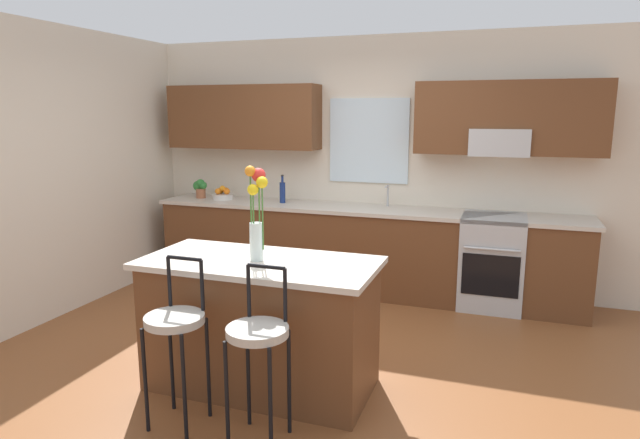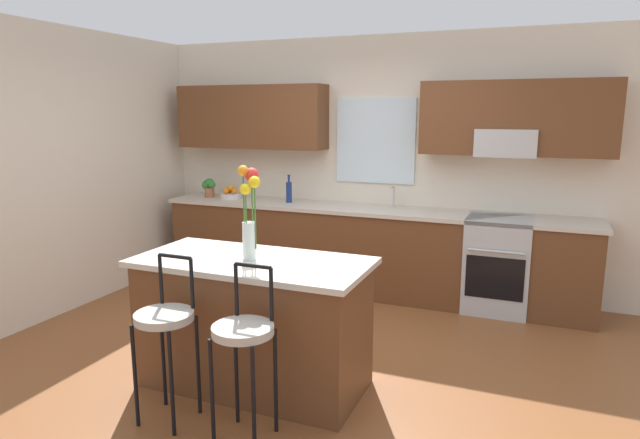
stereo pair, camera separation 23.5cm
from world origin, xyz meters
name	(u,v)px [view 2 (the right image)]	position (x,y,z in m)	size (l,w,h in m)	color
ground_plane	(300,355)	(0.00, 0.00, 0.00)	(14.00, 14.00, 0.00)	brown
wall_left	(73,170)	(-2.56, 0.30, 1.35)	(0.12, 4.60, 2.70)	beige
back_wall_assembly	(377,149)	(0.03, 1.98, 1.51)	(5.60, 0.50, 2.70)	beige
counter_run	(366,250)	(0.00, 1.70, 0.47)	(4.56, 0.64, 0.92)	brown
sink_faucet	(393,194)	(0.25, 1.84, 1.06)	(0.02, 0.13, 0.23)	#B7BABC
oven_range	(497,264)	(1.35, 1.68, 0.46)	(0.60, 0.64, 0.92)	#B7BABC
kitchen_island	(254,322)	(-0.11, -0.55, 0.46)	(1.62, 0.78, 0.92)	brown
bar_stool_near	(165,324)	(-0.38, -1.15, 0.64)	(0.36, 0.36, 1.04)	black
bar_stool_middle	(244,338)	(0.17, -1.15, 0.64)	(0.36, 0.36, 1.04)	black
flower_vase	(249,210)	(-0.12, -0.55, 1.26)	(0.16, 0.16, 0.64)	silver
fruit_bowl_oranges	(231,194)	(-1.64, 1.70, 0.97)	(0.24, 0.24, 0.16)	silver
bottle_olive_oil	(289,191)	(-0.90, 1.70, 1.04)	(0.06, 0.06, 0.31)	navy
potted_plant_small	(209,187)	(-1.94, 1.70, 1.04)	(0.18, 0.12, 0.22)	#9E5B3D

